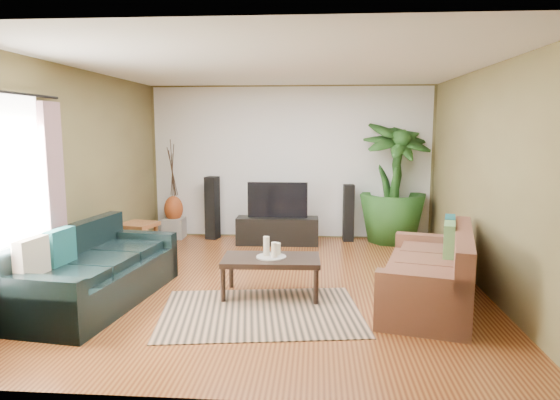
# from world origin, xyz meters

# --- Properties ---
(floor) EXTENTS (5.50, 5.50, 0.00)m
(floor) POSITION_xyz_m (0.00, 0.00, 0.00)
(floor) COLOR brown
(floor) RESTS_ON ground
(ceiling) EXTENTS (5.50, 5.50, 0.00)m
(ceiling) POSITION_xyz_m (0.00, 0.00, 2.70)
(ceiling) COLOR white
(ceiling) RESTS_ON ground
(wall_back) EXTENTS (5.00, 0.00, 5.00)m
(wall_back) POSITION_xyz_m (0.00, 2.75, 1.35)
(wall_back) COLOR brown
(wall_back) RESTS_ON ground
(wall_front) EXTENTS (5.00, 0.00, 5.00)m
(wall_front) POSITION_xyz_m (0.00, -2.75, 1.35)
(wall_front) COLOR brown
(wall_front) RESTS_ON ground
(wall_left) EXTENTS (0.00, 5.50, 5.50)m
(wall_left) POSITION_xyz_m (-2.50, 0.00, 1.35)
(wall_left) COLOR brown
(wall_left) RESTS_ON ground
(wall_right) EXTENTS (0.00, 5.50, 5.50)m
(wall_right) POSITION_xyz_m (2.50, 0.00, 1.35)
(wall_right) COLOR brown
(wall_right) RESTS_ON ground
(backwall_panel) EXTENTS (4.90, 0.00, 4.90)m
(backwall_panel) POSITION_xyz_m (0.00, 2.74, 1.35)
(backwall_panel) COLOR white
(backwall_panel) RESTS_ON ground
(window_pane) EXTENTS (0.00, 1.80, 1.80)m
(window_pane) POSITION_xyz_m (-2.48, -1.60, 1.40)
(window_pane) COLOR white
(window_pane) RESTS_ON ground
(curtain_far) EXTENTS (0.08, 0.35, 2.20)m
(curtain_far) POSITION_xyz_m (-2.43, -0.85, 1.15)
(curtain_far) COLOR gray
(curtain_far) RESTS_ON ground
(curtain_rod) EXTENTS (0.03, 1.90, 0.03)m
(curtain_rod) POSITION_xyz_m (-2.43, -1.60, 2.30)
(curtain_rod) COLOR black
(curtain_rod) RESTS_ON ground
(sofa_left) EXTENTS (1.23, 2.33, 0.85)m
(sofa_left) POSITION_xyz_m (-1.99, -0.81, 0.42)
(sofa_left) COLOR black
(sofa_left) RESTS_ON floor
(sofa_right) EXTENTS (1.39, 2.17, 0.85)m
(sofa_right) POSITION_xyz_m (1.73, -0.57, 0.42)
(sofa_right) COLOR brown
(sofa_right) RESTS_ON floor
(area_rug) EXTENTS (2.31, 1.79, 0.01)m
(area_rug) POSITION_xyz_m (-0.11, -1.02, 0.01)
(area_rug) COLOR tan
(area_rug) RESTS_ON floor
(coffee_table) EXTENTS (1.15, 0.66, 0.46)m
(coffee_table) POSITION_xyz_m (-0.05, -0.45, 0.23)
(coffee_table) COLOR black
(coffee_table) RESTS_ON floor
(candle_tray) EXTENTS (0.35, 0.35, 0.02)m
(candle_tray) POSITION_xyz_m (-0.05, -0.45, 0.47)
(candle_tray) COLOR #9C9B96
(candle_tray) RESTS_ON coffee_table
(candle_tall) EXTENTS (0.07, 0.07, 0.23)m
(candle_tall) POSITION_xyz_m (-0.11, -0.42, 0.59)
(candle_tall) COLOR beige
(candle_tall) RESTS_ON candle_tray
(candle_mid) EXTENTS (0.07, 0.07, 0.18)m
(candle_mid) POSITION_xyz_m (-0.01, -0.49, 0.57)
(candle_mid) COLOR beige
(candle_mid) RESTS_ON candle_tray
(candle_short) EXTENTS (0.07, 0.07, 0.14)m
(candle_short) POSITION_xyz_m (0.02, -0.39, 0.55)
(candle_short) COLOR white
(candle_short) RESTS_ON candle_tray
(tv_stand) EXTENTS (1.39, 0.44, 0.46)m
(tv_stand) POSITION_xyz_m (-0.19, 2.17, 0.23)
(tv_stand) COLOR black
(tv_stand) RESTS_ON floor
(television) EXTENTS (1.01, 0.06, 0.60)m
(television) POSITION_xyz_m (-0.19, 2.19, 0.76)
(television) COLOR black
(television) RESTS_ON tv_stand
(speaker_left) EXTENTS (0.25, 0.27, 1.11)m
(speaker_left) POSITION_xyz_m (-1.38, 2.50, 0.56)
(speaker_left) COLOR black
(speaker_left) RESTS_ON floor
(speaker_right) EXTENTS (0.19, 0.21, 0.99)m
(speaker_right) POSITION_xyz_m (1.02, 2.50, 0.50)
(speaker_right) COLOR black
(speaker_right) RESTS_ON floor
(potted_plant) EXTENTS (1.44, 1.44, 2.08)m
(potted_plant) POSITION_xyz_m (1.78, 2.50, 1.04)
(potted_plant) COLOR #1D4617
(potted_plant) RESTS_ON floor
(plant_pot) EXTENTS (0.38, 0.38, 0.30)m
(plant_pot) POSITION_xyz_m (1.78, 2.50, 0.15)
(plant_pot) COLOR black
(plant_pot) RESTS_ON floor
(pedestal) EXTENTS (0.36, 0.36, 0.36)m
(pedestal) POSITION_xyz_m (-2.08, 2.50, 0.18)
(pedestal) COLOR gray
(pedestal) RESTS_ON floor
(vase) EXTENTS (0.33, 0.33, 0.46)m
(vase) POSITION_xyz_m (-2.08, 2.50, 0.53)
(vase) COLOR #9B431C
(vase) RESTS_ON pedestal
(side_table) EXTENTS (0.61, 0.61, 0.53)m
(side_table) POSITION_xyz_m (-2.25, 1.17, 0.26)
(side_table) COLOR #996332
(side_table) RESTS_ON floor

